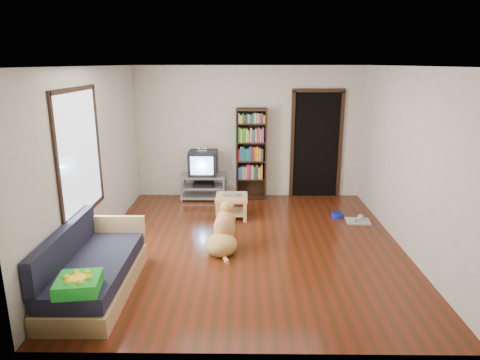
{
  "coord_description": "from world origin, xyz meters",
  "views": [
    {
      "loc": [
        -0.08,
        -5.94,
        2.64
      ],
      "look_at": [
        -0.15,
        0.4,
        0.9
      ],
      "focal_mm": 32.0,
      "sensor_mm": 36.0,
      "label": 1
    }
  ],
  "objects_px": {
    "bookshelf": "(251,149)",
    "dog": "(224,233)",
    "dog_bowl": "(337,215)",
    "grey_rag": "(358,221)",
    "laptop": "(232,196)",
    "crt_tv": "(203,162)",
    "coffee_table": "(232,202)",
    "sofa": "(93,272)",
    "tv_stand": "(204,186)",
    "green_cushion": "(79,284)"
  },
  "relations": [
    {
      "from": "bookshelf",
      "to": "sofa",
      "type": "xyz_separation_m",
      "value": [
        -1.92,
        -3.72,
        -0.74
      ]
    },
    {
      "from": "grey_rag",
      "to": "bookshelf",
      "type": "xyz_separation_m",
      "value": [
        -1.82,
        1.38,
        0.99
      ]
    },
    {
      "from": "sofa",
      "to": "coffee_table",
      "type": "bearing_deg",
      "value": 58.51
    },
    {
      "from": "dog_bowl",
      "to": "dog",
      "type": "relative_size",
      "value": 0.25
    },
    {
      "from": "crt_tv",
      "to": "bookshelf",
      "type": "height_order",
      "value": "bookshelf"
    },
    {
      "from": "grey_rag",
      "to": "dog",
      "type": "xyz_separation_m",
      "value": [
        -2.25,
        -1.16,
        0.25
      ]
    },
    {
      "from": "grey_rag",
      "to": "tv_stand",
      "type": "relative_size",
      "value": 0.44
    },
    {
      "from": "dog_bowl",
      "to": "tv_stand",
      "type": "relative_size",
      "value": 0.24
    },
    {
      "from": "crt_tv",
      "to": "dog",
      "type": "height_order",
      "value": "crt_tv"
    },
    {
      "from": "coffee_table",
      "to": "dog",
      "type": "relative_size",
      "value": 0.62
    },
    {
      "from": "crt_tv",
      "to": "bookshelf",
      "type": "distance_m",
      "value": 0.99
    },
    {
      "from": "dog_bowl",
      "to": "sofa",
      "type": "xyz_separation_m",
      "value": [
        -3.45,
        -2.6,
        0.22
      ]
    },
    {
      "from": "grey_rag",
      "to": "crt_tv",
      "type": "bearing_deg",
      "value": 154.8
    },
    {
      "from": "green_cushion",
      "to": "crt_tv",
      "type": "bearing_deg",
      "value": 71.15
    },
    {
      "from": "dog_bowl",
      "to": "bookshelf",
      "type": "distance_m",
      "value": 2.12
    },
    {
      "from": "crt_tv",
      "to": "dog",
      "type": "distance_m",
      "value": 2.57
    },
    {
      "from": "laptop",
      "to": "dog_bowl",
      "type": "bearing_deg",
      "value": 10.45
    },
    {
      "from": "dog_bowl",
      "to": "green_cushion",
      "type": "bearing_deg",
      "value": -135.14
    },
    {
      "from": "dog_bowl",
      "to": "crt_tv",
      "type": "bearing_deg",
      "value": 156.9
    },
    {
      "from": "crt_tv",
      "to": "sofa",
      "type": "xyz_separation_m",
      "value": [
        -0.97,
        -3.65,
        -0.48
      ]
    },
    {
      "from": "tv_stand",
      "to": "bookshelf",
      "type": "bearing_deg",
      "value": 5.63
    },
    {
      "from": "laptop",
      "to": "sofa",
      "type": "distance_m",
      "value": 2.98
    },
    {
      "from": "green_cushion",
      "to": "coffee_table",
      "type": "bearing_deg",
      "value": 58.33
    },
    {
      "from": "bookshelf",
      "to": "dog",
      "type": "height_order",
      "value": "bookshelf"
    },
    {
      "from": "dog_bowl",
      "to": "tv_stand",
      "type": "distance_m",
      "value": 2.69
    },
    {
      "from": "sofa",
      "to": "coffee_table",
      "type": "xyz_separation_m",
      "value": [
        1.57,
        2.56,
        0.02
      ]
    },
    {
      "from": "green_cushion",
      "to": "sofa",
      "type": "distance_m",
      "value": 0.76
    },
    {
      "from": "crt_tv",
      "to": "dog",
      "type": "bearing_deg",
      "value": -78.07
    },
    {
      "from": "dog_bowl",
      "to": "bookshelf",
      "type": "bearing_deg",
      "value": 143.51
    },
    {
      "from": "laptop",
      "to": "dog_bowl",
      "type": "relative_size",
      "value": 1.42
    },
    {
      "from": "grey_rag",
      "to": "bookshelf",
      "type": "relative_size",
      "value": 0.22
    },
    {
      "from": "crt_tv",
      "to": "coffee_table",
      "type": "relative_size",
      "value": 1.05
    },
    {
      "from": "green_cushion",
      "to": "bookshelf",
      "type": "distance_m",
      "value": 4.81
    },
    {
      "from": "dog_bowl",
      "to": "dog",
      "type": "distance_m",
      "value": 2.42
    },
    {
      "from": "grey_rag",
      "to": "sofa",
      "type": "height_order",
      "value": "sofa"
    },
    {
      "from": "bookshelf",
      "to": "laptop",
      "type": "bearing_deg",
      "value": -106.57
    },
    {
      "from": "coffee_table",
      "to": "dog",
      "type": "xyz_separation_m",
      "value": [
        -0.07,
        -1.37,
        -0.02
      ]
    },
    {
      "from": "sofa",
      "to": "coffee_table",
      "type": "height_order",
      "value": "sofa"
    },
    {
      "from": "dog_bowl",
      "to": "tv_stand",
      "type": "xyz_separation_m",
      "value": [
        -2.47,
        1.03,
        0.23
      ]
    },
    {
      "from": "tv_stand",
      "to": "coffee_table",
      "type": "distance_m",
      "value": 1.22
    },
    {
      "from": "green_cushion",
      "to": "grey_rag",
      "type": "bearing_deg",
      "value": 32.33
    },
    {
      "from": "dog_bowl",
      "to": "coffee_table",
      "type": "distance_m",
      "value": 1.89
    },
    {
      "from": "dog_bowl",
      "to": "laptop",
      "type": "bearing_deg",
      "value": -177.94
    },
    {
      "from": "laptop",
      "to": "crt_tv",
      "type": "height_order",
      "value": "crt_tv"
    },
    {
      "from": "green_cushion",
      "to": "laptop",
      "type": "xyz_separation_m",
      "value": [
        1.44,
        3.24,
        -0.08
      ]
    },
    {
      "from": "green_cushion",
      "to": "bookshelf",
      "type": "relative_size",
      "value": 0.23
    },
    {
      "from": "laptop",
      "to": "tv_stand",
      "type": "distance_m",
      "value": 1.26
    },
    {
      "from": "green_cushion",
      "to": "tv_stand",
      "type": "xyz_separation_m",
      "value": [
        0.85,
        4.34,
        -0.22
      ]
    },
    {
      "from": "dog_bowl",
      "to": "dog",
      "type": "xyz_separation_m",
      "value": [
        -1.95,
        -1.41,
        0.22
      ]
    },
    {
      "from": "tv_stand",
      "to": "dog",
      "type": "bearing_deg",
      "value": -77.97
    }
  ]
}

